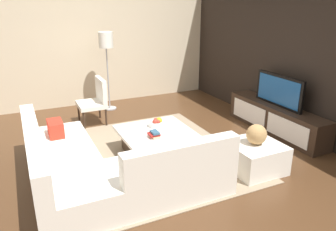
% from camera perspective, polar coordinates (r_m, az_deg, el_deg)
% --- Properties ---
extents(ground_plane, '(14.00, 14.00, 0.00)m').
position_cam_1_polar(ground_plane, '(5.03, -2.69, -7.30)').
color(ground_plane, '#4C301C').
extents(feature_wall_back, '(6.40, 0.12, 2.80)m').
position_cam_1_polar(feature_wall_back, '(6.11, 21.52, 10.06)').
color(feature_wall_back, black).
rests_on(feature_wall_back, ground).
extents(side_wall_left, '(0.12, 5.20, 2.80)m').
position_cam_1_polar(side_wall_left, '(7.64, -10.98, 12.71)').
color(side_wall_left, beige).
rests_on(side_wall_left, ground).
extents(area_rug, '(3.03, 2.57, 0.01)m').
position_cam_1_polar(area_rug, '(5.11, -3.13, -6.79)').
color(area_rug, gray).
rests_on(area_rug, ground).
extents(media_console, '(2.13, 0.44, 0.50)m').
position_cam_1_polar(media_console, '(6.17, 18.25, -0.55)').
color(media_console, '#332319').
rests_on(media_console, ground).
extents(television, '(1.08, 0.06, 0.55)m').
position_cam_1_polar(television, '(6.02, 18.78, 4.14)').
color(television, black).
rests_on(television, media_console).
extents(sectional_couch, '(2.34, 2.26, 0.79)m').
position_cam_1_polar(sectional_couch, '(4.24, -11.52, -8.98)').
color(sectional_couch, white).
rests_on(sectional_couch, ground).
extents(coffee_table, '(1.04, 1.06, 0.38)m').
position_cam_1_polar(coffee_table, '(5.06, -2.12, -4.59)').
color(coffee_table, '#332319').
rests_on(coffee_table, ground).
extents(accent_chair_near, '(0.57, 0.50, 0.87)m').
position_cam_1_polar(accent_chair_near, '(6.38, -12.48, 2.94)').
color(accent_chair_near, '#332319').
rests_on(accent_chair_near, ground).
extents(floor_lamp, '(0.29, 0.29, 1.65)m').
position_cam_1_polar(floor_lamp, '(7.00, -10.75, 11.88)').
color(floor_lamp, '#A5A5AA').
rests_on(floor_lamp, ground).
extents(ottoman, '(0.70, 0.70, 0.40)m').
position_cam_1_polar(ottoman, '(4.75, 14.81, -6.99)').
color(ottoman, white).
rests_on(ottoman, ground).
extents(fruit_bowl, '(0.28, 0.28, 0.14)m').
position_cam_1_polar(fruit_bowl, '(5.16, -1.91, -1.29)').
color(fruit_bowl, silver).
rests_on(fruit_bowl, coffee_table).
extents(decorative_ball, '(0.28, 0.28, 0.28)m').
position_cam_1_polar(decorative_ball, '(4.61, 15.18, -3.20)').
color(decorative_ball, '#AD8451').
rests_on(decorative_ball, ottoman).
extents(book_stack, '(0.17, 0.15, 0.10)m').
position_cam_1_polar(book_stack, '(4.74, -2.39, -3.31)').
color(book_stack, '#CCB78C').
rests_on(book_stack, coffee_table).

